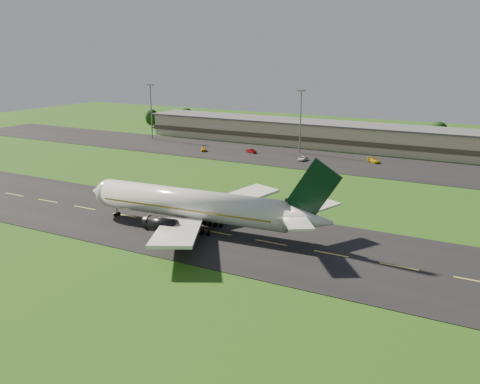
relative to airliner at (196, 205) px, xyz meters
The scene contains 12 objects.
ground 18.03m from the airliner, behind, with size 360.00×360.00×0.00m, color #234D13.
taxiway 18.02m from the airliner, behind, with size 220.00×30.00×0.10m, color black.
apron 74.16m from the airliner, 103.61° to the left, with size 260.00×30.00×0.10m, color black.
airliner is the anchor object (origin of this frame).
terminal 96.76m from the airliner, 96.54° to the left, with size 145.00×16.00×8.40m.
light_mast_west 108.17m from the airliner, 132.17° to the left, with size 2.40×1.20×20.35m.
light_mast_centre 81.30m from the airliner, 98.83° to the left, with size 2.40×1.20×20.35m.
tree_line 107.47m from the airliner, 80.11° to the left, with size 196.55×9.09×9.66m.
service_vehicle_a 79.22m from the airliner, 121.64° to the left, with size 1.56×3.87×1.32m, color orange.
service_vehicle_b 77.06m from the airliner, 109.91° to the left, with size 1.33×3.81×1.25m, color #960A0B.
service_vehicle_c 69.35m from the airliner, 95.66° to the left, with size 2.00×4.34×1.20m, color silver.
service_vehicle_d 77.45m from the airliner, 80.50° to the left, with size 1.95×4.79×1.39m, color yellow.
Camera 1 is at (70.53, -79.47, 32.72)m, focal length 40.00 mm.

